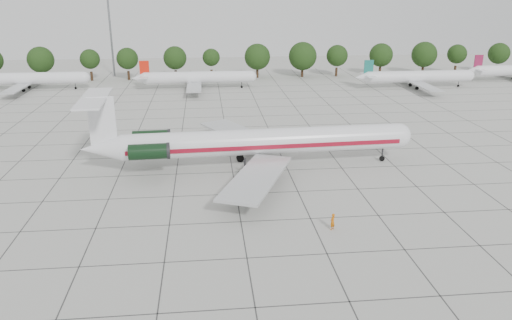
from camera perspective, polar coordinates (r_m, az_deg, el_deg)
The scene contains 9 objects.
ground at distance 64.00m, azimuth -2.27°, elevation -3.91°, with size 260.00×260.00×0.00m, color #B4B3AC.
apron_joints at distance 77.99m, azimuth -2.99°, elevation 0.42°, with size 170.00×170.00×0.02m, color #383838.
main_airliner at distance 71.70m, azimuth -1.02°, elevation 2.07°, with size 48.00×37.68×11.25m.
ground_crew at distance 55.26m, azimuth 8.74°, elevation -6.97°, with size 0.69×0.45×1.90m, color #BE5C0B.
bg_airliner_b at distance 140.66m, azimuth -24.58°, elevation 8.45°, with size 28.24×27.20×7.40m.
bg_airliner_c at distance 130.64m, azimuth -6.71°, elevation 9.33°, with size 28.24×27.20×7.40m.
bg_airliner_d at distance 137.54m, azimuth 17.98°, elevation 9.03°, with size 28.24×27.20×7.40m.
tree_line at distance 145.24m, azimuth -9.24°, elevation 11.44°, with size 249.86×8.44×10.22m.
floodlight_mast at distance 153.43m, azimuth -16.34°, elevation 14.46°, with size 1.60×1.60×25.45m.
Camera 1 is at (-3.51, -58.73, 25.18)m, focal length 35.00 mm.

